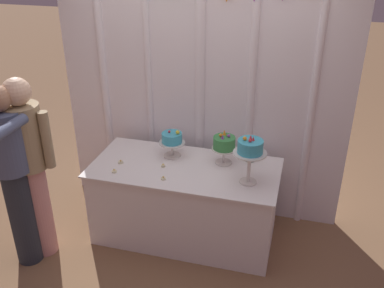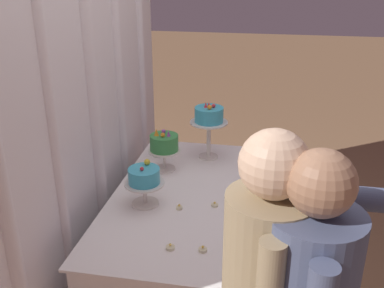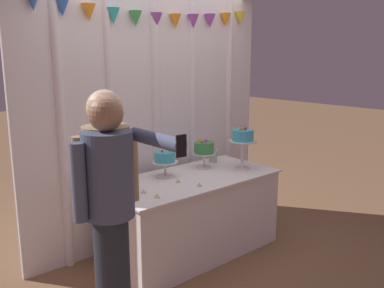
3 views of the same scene
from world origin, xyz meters
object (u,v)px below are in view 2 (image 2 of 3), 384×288
at_px(cake_display_center, 164,145).
at_px(tealight_near_left, 203,250).
at_px(tealight_far_left, 170,247).
at_px(tealight_near_right, 179,208).
at_px(tealight_far_right, 215,205).
at_px(flower_vase, 159,148).
at_px(cake_display_rightmost, 209,118).
at_px(cake_table, 179,242).
at_px(cake_display_leftmost, 144,179).

bearing_deg(cake_display_center, tealight_near_left, -154.84).
distance_m(tealight_far_left, tealight_near_right, 0.40).
height_order(tealight_near_right, tealight_far_right, tealight_near_right).
relative_size(flower_vase, tealight_far_left, 3.69).
xyz_separation_m(flower_vase, tealight_far_right, (-0.68, -0.53, -0.06)).
distance_m(cake_display_rightmost, tealight_far_right, 0.79).
height_order(cake_table, cake_display_center, cake_display_center).
height_order(cake_display_leftmost, tealight_near_right, cake_display_leftmost).
height_order(flower_vase, tealight_near_right, flower_vase).
distance_m(cake_display_center, tealight_near_right, 0.59).
height_order(cake_table, tealight_far_left, tealight_far_left).
relative_size(flower_vase, tealight_near_left, 3.79).
distance_m(flower_vase, tealight_far_right, 0.86).
bearing_deg(cake_display_rightmost, cake_display_leftmost, 160.01).
relative_size(tealight_far_left, tealight_far_right, 1.06).
xyz_separation_m(cake_display_rightmost, tealight_far_left, (-1.19, 0.02, -0.31)).
distance_m(cake_display_leftmost, cake_display_rightmost, 0.83).
xyz_separation_m(cake_display_rightmost, flower_vase, (-0.04, 0.38, -0.25)).
xyz_separation_m(cake_table, tealight_near_left, (-0.58, -0.26, 0.39)).
height_order(flower_vase, tealight_far_left, flower_vase).
relative_size(tealight_far_left, tealight_near_right, 1.20).
bearing_deg(tealight_far_left, flower_vase, 17.25).
distance_m(tealight_far_left, tealight_far_right, 0.50).
distance_m(cake_display_leftmost, tealight_near_left, 0.61).
height_order(cake_table, cake_display_rightmost, cake_display_rightmost).
height_order(tealight_near_left, tealight_near_right, same).
height_order(tealight_far_left, tealight_near_left, same).
xyz_separation_m(cake_display_leftmost, tealight_near_right, (-0.02, -0.22, -0.16)).
xyz_separation_m(flower_vase, tealight_near_left, (-1.14, -0.53, -0.06)).
distance_m(cake_table, tealight_near_right, 0.44).
height_order(cake_table, flower_vase, flower_vase).
relative_size(cake_table, cake_display_rightmost, 3.91).
xyz_separation_m(cake_display_leftmost, tealight_far_right, (0.05, -0.43, -0.17)).
xyz_separation_m(cake_display_center, tealight_near_left, (-0.91, -0.43, -0.18)).
relative_size(cake_display_rightmost, tealight_far_right, 9.99).
height_order(cake_display_leftmost, tealight_far_left, cake_display_leftmost).
distance_m(cake_display_rightmost, tealight_near_left, 1.22).
bearing_deg(tealight_far_right, flower_vase, 37.86).
height_order(cake_display_center, tealight_near_right, cake_display_center).
xyz_separation_m(cake_table, tealight_far_left, (-0.60, -0.09, 0.39)).
relative_size(cake_display_center, tealight_near_left, 6.87).
bearing_deg(cake_table, flower_vase, 25.89).
bearing_deg(cake_display_center, tealight_far_left, -164.46).
distance_m(cake_table, cake_display_center, 0.68).
bearing_deg(cake_table, tealight_near_right, -165.63).
bearing_deg(cake_display_rightmost, tealight_far_right, -168.46).
distance_m(cake_table, flower_vase, 0.76).
xyz_separation_m(flower_vase, tealight_near_right, (-0.75, -0.32, -0.05)).
height_order(tealight_near_left, tealight_far_right, tealight_near_left).
bearing_deg(cake_display_center, cake_table, -152.61).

